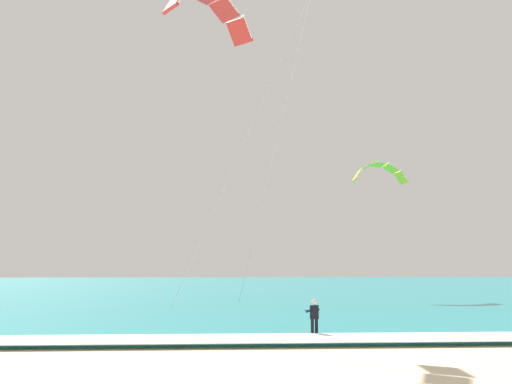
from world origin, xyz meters
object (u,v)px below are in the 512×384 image
kitesurfer (314,317)px  kite_distant (379,170)px  surfboard (315,338)px  kite_primary (209,7)px

kitesurfer → kite_distant: kite_distant is taller
surfboard → kite_primary: (-4.81, 4.04, 16.71)m
kitesurfer → kite_distant: 32.80m
kite_primary → kite_distant: size_ratio=2.97×
kitesurfer → kite_primary: size_ratio=0.10×
kite_primary → kite_distant: bearing=58.1°
surfboard → kite_distant: kite_distant is taller
surfboard → kitesurfer: 0.91m
surfboard → kite_distant: size_ratio=0.26×
surfboard → kitesurfer: kitesurfer is taller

